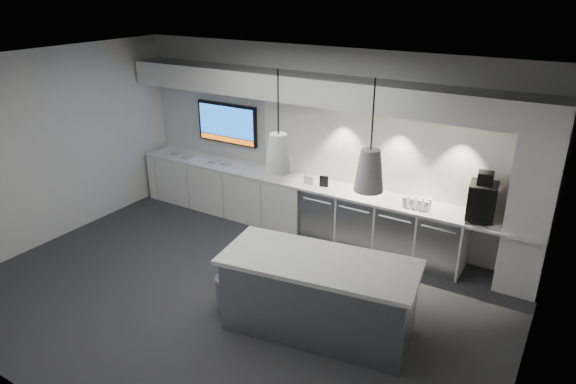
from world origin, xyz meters
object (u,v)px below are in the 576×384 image
Objects in this scene: coffee_machine at (482,200)px; bin at (228,293)px; island at (318,296)px; wall_tv at (227,123)px.

bin is at bearing -142.50° from coffee_machine.
bin is (-1.18, -0.21, -0.26)m from island.
coffee_machine is at bearing 51.64° from island.
wall_tv reaches higher than island.
island is (3.20, -2.50, -1.08)m from wall_tv.
bin is 0.69× the size of coffee_machine.
coffee_machine reaches higher than island.
wall_tv reaches higher than bin.
bin is (2.03, -2.71, -1.33)m from wall_tv.
wall_tv is 2.74× the size of bin.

